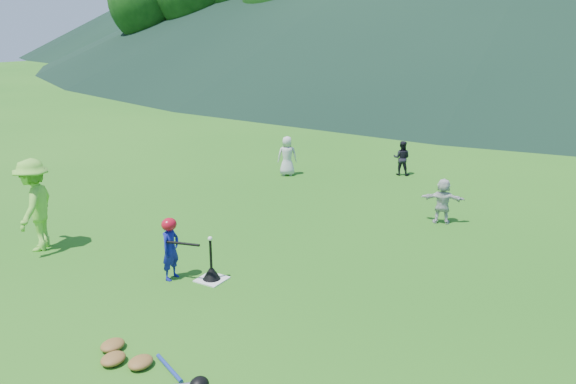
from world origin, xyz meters
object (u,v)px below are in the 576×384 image
object	(u,v)px
home_plate	(212,279)
batting_tee	(212,273)
fielder_d	(443,201)
adult_coach	(35,205)
batter_child	(171,249)
fielder_b	(402,158)
equipment_pile	(140,363)
fielder_a	(287,156)

from	to	relation	value
home_plate	batting_tee	distance (m)	0.12
fielder_d	batting_tee	xyz separation A→B (m)	(-2.49, -4.79, -0.36)
home_plate	adult_coach	world-z (taller)	adult_coach
batter_child	fielder_b	bearing A→B (deg)	-9.77
home_plate	fielder_b	bearing A→B (deg)	87.73
fielder_d	equipment_pile	world-z (taller)	fielder_d
fielder_a	batting_tee	size ratio (longest dim) A/B	1.65
fielder_a	batting_tee	world-z (taller)	fielder_a
adult_coach	fielder_b	bearing A→B (deg)	122.56
fielder_a	fielder_d	distance (m)	5.26
batter_child	equipment_pile	distance (m)	2.62
batter_child	batting_tee	world-z (taller)	batter_child
batter_child	adult_coach	xyz separation A→B (m)	(-3.06, -0.29, 0.35)
fielder_a	equipment_pile	distance (m)	9.63
adult_coach	fielder_b	distance (m)	9.72
equipment_pile	fielder_a	bearing A→B (deg)	109.78
fielder_a	fielder_b	world-z (taller)	fielder_a
home_plate	fielder_a	world-z (taller)	fielder_a
adult_coach	equipment_pile	distance (m)	4.91
home_plate	equipment_pile	xyz separation A→B (m)	(0.80, -2.45, 0.06)
batting_tee	equipment_pile	world-z (taller)	batting_tee
home_plate	fielder_a	distance (m)	7.06
adult_coach	fielder_a	distance (m)	7.28
home_plate	batter_child	size ratio (longest dim) A/B	0.43
fielder_b	fielder_d	world-z (taller)	fielder_d
batter_child	home_plate	bearing A→B (deg)	-68.20
fielder_a	fielder_d	bearing A→B (deg)	128.26
fielder_a	fielder_b	bearing A→B (deg)	179.43
adult_coach	batting_tee	size ratio (longest dim) A/B	2.57
home_plate	fielder_b	distance (m)	8.30
equipment_pile	adult_coach	bearing A→B (deg)	157.23
equipment_pile	fielder_d	bearing A→B (deg)	76.89
batter_child	fielder_d	xyz separation A→B (m)	(3.10, 5.08, -0.03)
fielder_d	fielder_b	bearing A→B (deg)	-73.46
home_plate	batting_tee	bearing A→B (deg)	0.00
batting_tee	equipment_pile	bearing A→B (deg)	-71.95
fielder_a	batting_tee	xyz separation A→B (m)	(2.46, -6.60, -0.43)
home_plate	fielder_d	world-z (taller)	fielder_d
home_plate	batting_tee	world-z (taller)	batting_tee
batting_tee	fielder_a	bearing A→B (deg)	110.41
adult_coach	batting_tee	distance (m)	3.79
batting_tee	fielder_d	bearing A→B (deg)	62.60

